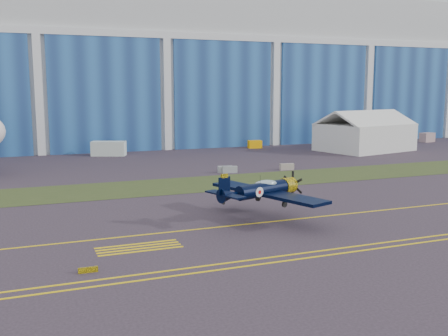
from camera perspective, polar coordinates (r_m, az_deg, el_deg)
name	(u,v)px	position (r m, az deg, el deg)	size (l,w,h in m)	color
ground	(303,204)	(51.80, 8.61, -3.90)	(260.00, 260.00, 0.00)	#382D39
grass_median	(245,181)	(64.04, 2.33, -1.38)	(260.00, 10.00, 0.02)	#475128
hangar	(140,71)	(118.30, -9.18, 10.38)	(220.00, 45.70, 30.00)	silver
taxiway_centreline	(332,215)	(47.65, 11.62, -5.08)	(200.00, 0.20, 0.02)	yellow
edge_line_near	(405,245)	(40.33, 19.06, -7.91)	(80.00, 0.20, 0.02)	yellow
edge_line_far	(395,241)	(41.06, 18.15, -7.57)	(80.00, 0.20, 0.02)	yellow
hold_short_ladder	(139,247)	(38.03, -9.25, -8.54)	(6.00, 2.40, 0.02)	yellow
guard_board_left	(88,270)	(33.71, -14.58, -10.68)	(1.20, 0.15, 0.35)	yellow
warbird	(263,190)	(44.91, 4.21, -2.37)	(13.47, 14.78, 3.62)	black
tent	(365,130)	(98.34, 15.08, 3.98)	(17.97, 14.82, 7.32)	silver
shipping_container	(109,149)	(89.83, -12.44, 2.09)	(5.59, 2.23, 2.42)	silver
tug	(255,144)	(99.16, 3.37, 2.60)	(2.49, 1.56, 1.45)	#FFAD03
gse_box	(427,137)	(118.26, 21.24, 3.12)	(3.25, 1.73, 1.95)	#A88889
barrier_a	(230,170)	(69.87, 0.62, -0.17)	(2.00, 0.60, 0.90)	gray
barrier_b	(225,169)	(70.14, 0.13, -0.14)	(2.00, 0.60, 0.90)	#94999B
barrier_c	(287,167)	(72.85, 6.84, 0.13)	(2.00, 0.60, 0.90)	gray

